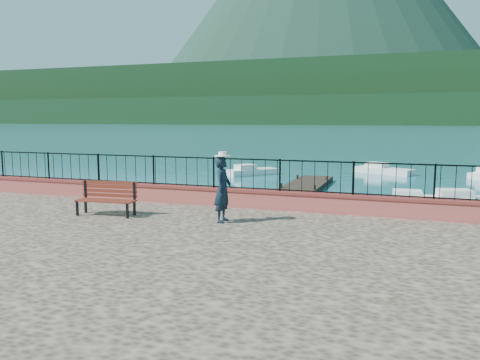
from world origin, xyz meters
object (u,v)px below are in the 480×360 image
Objects in this scene: boat_4 at (385,168)px; boat_1 at (419,199)px; boat_3 at (252,169)px; park_bench at (107,205)px; person at (223,189)px; boat_2 at (468,198)px; boat_0 at (226,198)px.

boat_1 is at bearing -53.38° from boat_4.
boat_1 and boat_3 have the same top height.
person is (3.52, 0.30, 0.60)m from park_bench.
park_bench is at bearing -131.38° from boat_1.
person is at bearing -119.01° from boat_1.
person is 12.00m from boat_1.
person is 13.96m from boat_2.
boat_0 is at bearing -164.29° from boat_1.
boat_0 is at bearing -126.80° from boat_3.
boat_4 is at bearing -24.84° from boat_3.
boat_1 and boat_2 have the same top height.
boat_2 is at bearing -81.38° from boat_3.
boat_1 is (8.28, 2.72, 0.00)m from boat_0.
boat_3 is at bearing 105.02° from boat_0.
boat_0 is 12.25m from boat_3.
park_bench is 8.31m from boat_0.
person is at bearing -69.94° from boat_4.
boat_0 is at bearing -83.45° from boat_4.
park_bench is at bearing 93.22° from person.
boat_3 is 0.88× the size of boat_4.
person reaches higher than boat_2.
boat_1 is 14.31m from boat_3.
park_bench is 0.46× the size of boat_0.
boat_1 is at bearing -89.51° from boat_3.
person is 20.72m from boat_3.
park_bench is 0.51× the size of boat_1.
park_bench is at bearing -77.81° from boat_4.
park_bench reaches higher than boat_0.
boat_4 is (6.22, 15.99, 0.00)m from boat_0.
boat_1 is at bearing -28.21° from person.
boat_4 is (6.77, 24.21, -1.09)m from park_bench.
boat_3 is 9.75m from boat_4.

